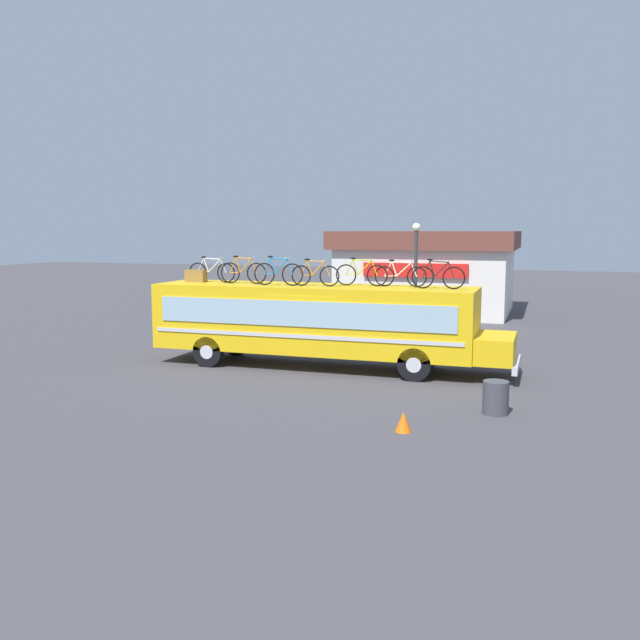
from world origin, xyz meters
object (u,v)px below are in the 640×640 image
object	(u,v)px
trash_bin	(496,398)
traffic_cone	(403,422)
luggage_bag_1	(196,276)
bus	(319,320)
rooftop_bicycle_1	(212,271)
rooftop_bicycle_6	(400,275)
rooftop_bicycle_7	(438,276)
rooftop_bicycle_4	(315,275)
street_lamp	(416,273)
rooftop_bicycle_3	(278,273)
rooftop_bicycle_5	(361,274)
rooftop_bicycle_2	(243,272)

from	to	relation	value
trash_bin	traffic_cone	bearing A→B (deg)	-129.95
luggage_bag_1	traffic_cone	size ratio (longest dim) A/B	1.54
bus	rooftop_bicycle_1	distance (m)	4.28
rooftop_bicycle_6	rooftop_bicycle_7	bearing A→B (deg)	-18.92
rooftop_bicycle_4	street_lamp	bearing A→B (deg)	65.14
rooftop_bicycle_3	street_lamp	world-z (taller)	street_lamp
luggage_bag_1	rooftop_bicycle_1	distance (m)	0.60
rooftop_bicycle_6	trash_bin	size ratio (longest dim) A/B	2.07
rooftop_bicycle_6	traffic_cone	xyz separation A→B (m)	(1.53, -6.74, -2.85)
rooftop_bicycle_1	traffic_cone	size ratio (longest dim) A/B	3.82
rooftop_bicycle_5	trash_bin	xyz separation A→B (m)	(4.66, -4.46, -2.69)
bus	rooftop_bicycle_6	bearing A→B (deg)	8.14
rooftop_bicycle_5	bus	bearing A→B (deg)	-167.15
rooftop_bicycle_3	rooftop_bicycle_5	xyz separation A→B (m)	(2.63, 0.70, -0.02)
luggage_bag_1	rooftop_bicycle_1	world-z (taller)	rooftop_bicycle_1
rooftop_bicycle_2	street_lamp	bearing A→B (deg)	43.97
rooftop_bicycle_4	rooftop_bicycle_7	world-z (taller)	rooftop_bicycle_7
bus	traffic_cone	xyz separation A→B (m)	(4.16, -6.37, -1.36)
rooftop_bicycle_3	street_lamp	size ratio (longest dim) A/B	0.36
rooftop_bicycle_2	traffic_cone	distance (m)	9.77
rooftop_bicycle_5	traffic_cone	bearing A→B (deg)	-67.23
traffic_cone	rooftop_bicycle_4	bearing A→B (deg)	124.50
rooftop_bicycle_7	rooftop_bicycle_2	bearing A→B (deg)	179.67
luggage_bag_1	street_lamp	xyz separation A→B (m)	(6.86, 4.70, -0.03)
rooftop_bicycle_6	luggage_bag_1	bearing A→B (deg)	-177.79
bus	trash_bin	xyz separation A→B (m)	(6.01, -4.15, -1.18)
bus	street_lamp	world-z (taller)	street_lamp
rooftop_bicycle_2	rooftop_bicycle_5	xyz separation A→B (m)	(4.05, 0.33, -0.01)
rooftop_bicycle_2	bus	bearing A→B (deg)	0.45
bus	rooftop_bicycle_5	xyz separation A→B (m)	(1.36, 0.31, 1.51)
trash_bin	traffic_cone	size ratio (longest dim) A/B	1.78
rooftop_bicycle_5	traffic_cone	distance (m)	7.79
bus	rooftop_bicycle_7	bearing A→B (deg)	-0.86
rooftop_bicycle_1	rooftop_bicycle_5	world-z (taller)	rooftop_bicycle_5
rooftop_bicycle_4	trash_bin	xyz separation A→B (m)	(6.05, -3.90, -2.68)
rooftop_bicycle_4	bus	bearing A→B (deg)	80.25
bus	rooftop_bicycle_5	world-z (taller)	rooftop_bicycle_5
rooftop_bicycle_1	rooftop_bicycle_3	size ratio (longest dim) A/B	1.03
bus	rooftop_bicycle_6	xyz separation A→B (m)	(2.63, 0.38, 1.49)
rooftop_bicycle_7	trash_bin	distance (m)	5.34
rooftop_bicycle_2	traffic_cone	world-z (taller)	rooftop_bicycle_2
bus	rooftop_bicycle_4	distance (m)	1.52
rooftop_bicycle_1	street_lamp	distance (m)	7.80
street_lamp	rooftop_bicycle_6	bearing A→B (deg)	-85.70
rooftop_bicycle_1	trash_bin	bearing A→B (deg)	-23.47
rooftop_bicycle_1	rooftop_bicycle_5	size ratio (longest dim) A/B	1.01
rooftop_bicycle_4	traffic_cone	size ratio (longest dim) A/B	3.54
traffic_cone	street_lamp	xyz separation A→B (m)	(-1.86, 11.16, 2.67)
rooftop_bicycle_3	rooftop_bicycle_4	xyz separation A→B (m)	(1.23, 0.14, -0.03)
rooftop_bicycle_2	rooftop_bicycle_6	distance (m)	5.34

